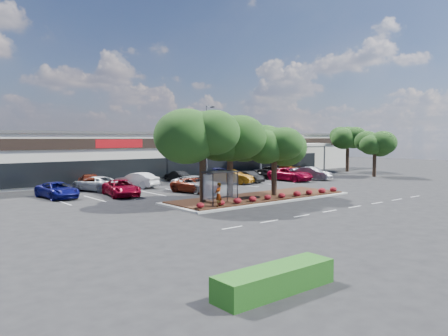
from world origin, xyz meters
TOP-DOWN VIEW (x-y plane):
  - ground at (0.00, 0.00)m, footprint 160.00×160.00m
  - retail_store at (0.06, 33.91)m, footprint 80.40×25.20m
  - landscape_island at (-2.00, 4.00)m, footprint 18.00×6.00m
  - lane_markings at (-0.14, 10.42)m, footprint 33.12×20.06m
  - shrub_row at (-2.00, 1.90)m, footprint 17.00×0.80m
  - bus_shelter at (-7.50, 2.95)m, footprint 2.75×1.55m
  - island_tree_west at (-8.00, 4.50)m, footprint 7.20×7.20m
  - island_tree_mid at (-4.50, 5.20)m, footprint 6.60×6.60m
  - island_tree_east at (-0.50, 3.70)m, footprint 5.80×5.80m
  - hedge_south_west at (-18.00, -13.50)m, footprint 5.00×1.30m
  - tree_east_near at (26.00, 10.00)m, footprint 5.60×5.60m
  - tree_east_far at (31.00, 18.00)m, footprint 6.40×6.40m
  - conifer_north_east at (34.00, 44.00)m, footprint 3.96×3.96m
  - person_waiting at (-8.57, 1.70)m, footprint 0.78×0.64m
  - light_pole at (4.86, 21.02)m, footprint 1.43×0.64m
  - car_0 at (-15.98, 15.99)m, footprint 2.90×5.46m
  - car_1 at (-10.81, 13.65)m, footprint 3.48×5.89m
  - car_2 at (-3.52, 11.84)m, footprint 2.96×5.95m
  - car_3 at (-3.86, 11.27)m, footprint 3.79×5.78m
  - car_4 at (4.42, 15.40)m, footprint 3.63×5.27m
  - car_5 at (7.27, 15.49)m, footprint 1.69×4.22m
  - car_6 at (12.41, 13.45)m, footprint 3.07×6.15m
  - car_7 at (16.33, 15.98)m, footprint 2.80×4.50m
  - car_8 at (15.73, 12.66)m, footprint 2.72×5.32m
  - car_9 at (-11.11, 19.02)m, footprint 4.20×6.05m
  - car_10 at (-10.74, 21.42)m, footprint 3.82×5.93m
  - car_11 at (-6.37, 19.02)m, footprint 3.60×5.32m
  - car_12 at (0.83, 21.97)m, footprint 1.49×4.05m
  - car_13 at (6.22, 21.05)m, footprint 3.79×6.11m
  - car_14 at (11.38, 17.69)m, footprint 3.15×4.46m
  - car_15 at (14.76, 19.93)m, footprint 3.20×4.70m
  - car_16 at (15.50, 20.75)m, footprint 3.14×5.20m
  - car_17 at (18.47, 20.32)m, footprint 3.03×5.10m

SIDE VIEW (x-z plane):
  - ground at x=0.00m, z-range 0.00..0.00m
  - lane_markings at x=-0.14m, z-range 0.00..0.01m
  - landscape_island at x=-2.00m, z-range -0.01..0.25m
  - hedge_south_west at x=-18.00m, z-range 0.00..0.90m
  - shrub_row at x=-2.00m, z-range 0.26..0.76m
  - car_12 at x=0.83m, z-range 0.00..1.32m
  - car_16 at x=15.50m, z-range 0.00..1.35m
  - car_5 at x=7.27m, z-range 0.00..1.37m
  - car_17 at x=18.47m, z-range 0.00..1.39m
  - car_14 at x=11.38m, z-range 0.00..1.41m
  - car_7 at x=16.33m, z-range 0.00..1.43m
  - car_0 at x=-15.98m, z-range 0.00..1.46m
  - car_3 at x=-3.86m, z-range 0.00..1.48m
  - car_15 at x=14.76m, z-range 0.00..1.49m
  - car_9 at x=-11.11m, z-range 0.00..1.54m
  - car_1 at x=-10.81m, z-range 0.00..1.54m
  - car_13 at x=6.22m, z-range 0.00..1.58m
  - car_10 at x=-10.74m, z-range 0.00..1.60m
  - car_2 at x=-3.52m, z-range 0.00..1.62m
  - car_4 at x=4.42m, z-range 0.00..1.64m
  - car_11 at x=-6.37m, z-range 0.00..1.66m
  - car_8 at x=15.73m, z-range 0.00..1.67m
  - car_6 at x=12.41m, z-range 0.00..1.67m
  - person_waiting at x=-8.57m, z-range 0.26..2.08m
  - bus_shelter at x=-7.50m, z-range 1.01..3.60m
  - retail_store at x=0.06m, z-range 0.03..6.28m
  - tree_east_near at x=26.00m, z-range 0.00..6.51m
  - island_tree_east at x=-0.50m, z-range 0.26..6.76m
  - tree_east_far at x=31.00m, z-range 0.00..7.62m
  - island_tree_mid at x=-4.50m, z-range 0.26..7.58m
  - island_tree_west at x=-8.00m, z-range 0.26..8.15m
  - light_pole at x=4.86m, z-range -0.56..9.13m
  - conifer_north_east at x=34.00m, z-range 0.00..9.00m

